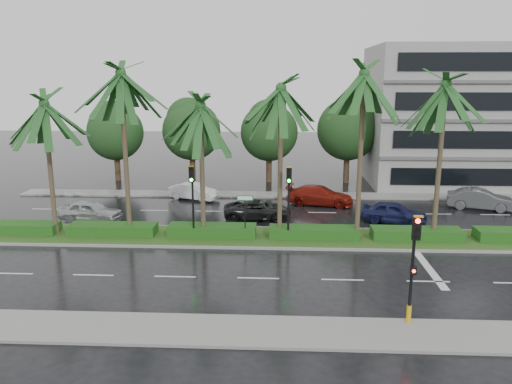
{
  "coord_description": "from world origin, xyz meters",
  "views": [
    {
      "loc": [
        0.96,
        -27.2,
        9.37
      ],
      "look_at": [
        -0.41,
        1.5,
        2.72
      ],
      "focal_mm": 35.0,
      "sensor_mm": 36.0,
      "label": 1
    }
  ],
  "objects_px": {
    "signal_median_left": "(192,191)",
    "car_red": "(320,195)",
    "car_grey": "(480,199)",
    "car_white": "(194,191)",
    "street_sign": "(245,206)",
    "car_silver": "(91,211)",
    "car_darkgrey": "(257,210)",
    "car_blue": "(394,212)",
    "signal_near": "(413,265)"
  },
  "relations": [
    {
      "from": "car_silver",
      "to": "car_grey",
      "type": "height_order",
      "value": "car_grey"
    },
    {
      "from": "signal_near",
      "to": "car_red",
      "type": "xyz_separation_m",
      "value": [
        -2.0,
        18.63,
        -1.78
      ]
    },
    {
      "from": "car_blue",
      "to": "car_grey",
      "type": "xyz_separation_m",
      "value": [
        6.98,
        3.82,
        0.03
      ]
    },
    {
      "from": "street_sign",
      "to": "car_white",
      "type": "distance_m",
      "value": 11.09
    },
    {
      "from": "car_darkgrey",
      "to": "car_red",
      "type": "height_order",
      "value": "car_red"
    },
    {
      "from": "car_red",
      "to": "car_grey",
      "type": "relative_size",
      "value": 1.1
    },
    {
      "from": "car_white",
      "to": "street_sign",
      "type": "bearing_deg",
      "value": -134.0
    },
    {
      "from": "car_silver",
      "to": "car_darkgrey",
      "type": "distance_m",
      "value": 11.06
    },
    {
      "from": "car_grey",
      "to": "signal_median_left",
      "type": "bearing_deg",
      "value": 129.27
    },
    {
      "from": "car_blue",
      "to": "signal_near",
      "type": "bearing_deg",
      "value": -170.57
    },
    {
      "from": "car_grey",
      "to": "street_sign",
      "type": "bearing_deg",
      "value": 132.38
    },
    {
      "from": "car_red",
      "to": "signal_near",
      "type": "bearing_deg",
      "value": -162.39
    },
    {
      "from": "signal_median_left",
      "to": "car_red",
      "type": "bearing_deg",
      "value": 48.17
    },
    {
      "from": "car_darkgrey",
      "to": "car_blue",
      "type": "height_order",
      "value": "car_blue"
    },
    {
      "from": "car_white",
      "to": "car_red",
      "type": "bearing_deg",
      "value": -76.27
    },
    {
      "from": "car_red",
      "to": "car_blue",
      "type": "bearing_deg",
      "value": -123.98
    },
    {
      "from": "signal_median_left",
      "to": "car_grey",
      "type": "bearing_deg",
      "value": 22.79
    },
    {
      "from": "signal_median_left",
      "to": "car_blue",
      "type": "height_order",
      "value": "signal_median_left"
    },
    {
      "from": "signal_near",
      "to": "car_grey",
      "type": "relative_size",
      "value": 0.97
    },
    {
      "from": "signal_median_left",
      "to": "car_grey",
      "type": "xyz_separation_m",
      "value": [
        19.48,
        8.19,
        -2.26
      ]
    },
    {
      "from": "signal_near",
      "to": "car_silver",
      "type": "distance_m",
      "value": 22.15
    },
    {
      "from": "signal_near",
      "to": "car_red",
      "type": "relative_size",
      "value": 0.88
    },
    {
      "from": "car_silver",
      "to": "car_red",
      "type": "bearing_deg",
      "value": -63.9
    },
    {
      "from": "signal_median_left",
      "to": "car_darkgrey",
      "type": "xyz_separation_m",
      "value": [
        3.5,
        4.94,
        -2.37
      ]
    },
    {
      "from": "car_grey",
      "to": "car_white",
      "type": "bearing_deg",
      "value": 101.27
    },
    {
      "from": "car_darkgrey",
      "to": "car_grey",
      "type": "xyz_separation_m",
      "value": [
        15.98,
        3.24,
        0.11
      ]
    },
    {
      "from": "car_grey",
      "to": "car_red",
      "type": "bearing_deg",
      "value": 102.73
    },
    {
      "from": "car_darkgrey",
      "to": "car_grey",
      "type": "bearing_deg",
      "value": -81.45
    },
    {
      "from": "car_white",
      "to": "car_red",
      "type": "relative_size",
      "value": 0.79
    },
    {
      "from": "signal_median_left",
      "to": "car_white",
      "type": "xyz_separation_m",
      "value": [
        -1.71,
        10.12,
        -2.35
      ]
    },
    {
      "from": "street_sign",
      "to": "signal_median_left",
      "type": "bearing_deg",
      "value": -176.53
    },
    {
      "from": "signal_median_left",
      "to": "car_darkgrey",
      "type": "relative_size",
      "value": 0.96
    },
    {
      "from": "car_white",
      "to": "car_red",
      "type": "distance_m",
      "value": 9.78
    },
    {
      "from": "signal_near",
      "to": "car_darkgrey",
      "type": "distance_m",
      "value": 16.12
    },
    {
      "from": "car_silver",
      "to": "car_red",
      "type": "height_order",
      "value": "car_red"
    },
    {
      "from": "signal_median_left",
      "to": "car_white",
      "type": "relative_size",
      "value": 1.11
    },
    {
      "from": "signal_near",
      "to": "car_red",
      "type": "distance_m",
      "value": 18.82
    },
    {
      "from": "signal_median_left",
      "to": "car_red",
      "type": "relative_size",
      "value": 0.88
    },
    {
      "from": "signal_median_left",
      "to": "car_blue",
      "type": "bearing_deg",
      "value": 19.25
    },
    {
      "from": "car_red",
      "to": "car_grey",
      "type": "xyz_separation_m",
      "value": [
        11.48,
        -0.75,
        0.02
      ]
    },
    {
      "from": "car_silver",
      "to": "signal_near",
      "type": "bearing_deg",
      "value": -119.9
    },
    {
      "from": "car_white",
      "to": "car_blue",
      "type": "xyz_separation_m",
      "value": [
        14.21,
        -5.75,
        0.06
      ]
    },
    {
      "from": "car_white",
      "to": "car_darkgrey",
      "type": "distance_m",
      "value": 7.34
    },
    {
      "from": "signal_near",
      "to": "car_blue",
      "type": "height_order",
      "value": "signal_near"
    },
    {
      "from": "car_red",
      "to": "car_blue",
      "type": "height_order",
      "value": "car_red"
    },
    {
      "from": "street_sign",
      "to": "car_silver",
      "type": "distance_m",
      "value": 11.19
    },
    {
      "from": "signal_near",
      "to": "street_sign",
      "type": "xyz_separation_m",
      "value": [
        -7.0,
        9.87,
        -0.38
      ]
    },
    {
      "from": "signal_near",
      "to": "car_blue",
      "type": "distance_m",
      "value": 14.39
    },
    {
      "from": "car_red",
      "to": "street_sign",
      "type": "bearing_deg",
      "value": 161.75
    },
    {
      "from": "signal_near",
      "to": "car_darkgrey",
      "type": "xyz_separation_m",
      "value": [
        -6.5,
        14.63,
        -1.87
      ]
    }
  ]
}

